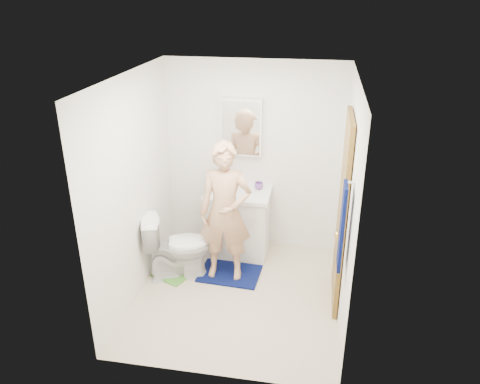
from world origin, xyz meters
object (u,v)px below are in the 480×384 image
soap_dispenser (216,183)px  toothbrush_cup (259,186)px  towel (342,227)px  man (225,212)px  vanity_cabinet (238,224)px  toilet (178,246)px  medicine_cabinet (241,127)px

soap_dispenser → toothbrush_cup: soap_dispenser is taller
towel → man: (-1.22, 0.91, -0.41)m
vanity_cabinet → soap_dispenser: (-0.27, -0.03, 0.54)m
towel → toilet: size_ratio=1.02×
towel → vanity_cabinet: bearing=128.5°
soap_dispenser → toilet: bearing=-118.0°
vanity_cabinet → toilet: vanity_cabinet is taller
vanity_cabinet → man: man is taller
toilet → man: man is taller
vanity_cabinet → toothbrush_cup: toothbrush_cup is taller
toilet → toothbrush_cup: size_ratio=7.15×
medicine_cabinet → vanity_cabinet: bearing=-90.0°
vanity_cabinet → medicine_cabinet: bearing=90.0°
vanity_cabinet → man: size_ratio=0.49×
medicine_cabinet → man: medicine_cabinet is taller
towel → toilet: (-1.78, 0.84, -0.86)m
toothbrush_cup → towel: bearing=-59.5°
towel → toothbrush_cup: towel is taller
toilet → toothbrush_cup: bearing=-66.8°
medicine_cabinet → toilet: size_ratio=0.89×
toilet → soap_dispenser: bearing=-46.9°
towel → toothbrush_cup: bearing=120.5°
vanity_cabinet → toothbrush_cup: 0.56m
toilet → soap_dispenser: size_ratio=4.12×
medicine_cabinet → towel: medicine_cabinet is taller
medicine_cabinet → toothbrush_cup: medicine_cabinet is taller
vanity_cabinet → towel: towel is taller
soap_dispenser → vanity_cabinet: bearing=5.6°
towel → toothbrush_cup: (-0.94, 1.60, -0.36)m
toilet → man: 0.72m
towel → soap_dispenser: size_ratio=4.21×
towel → toothbrush_cup: 1.89m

